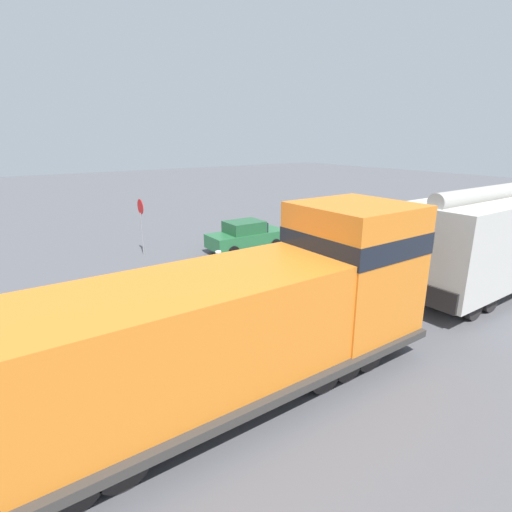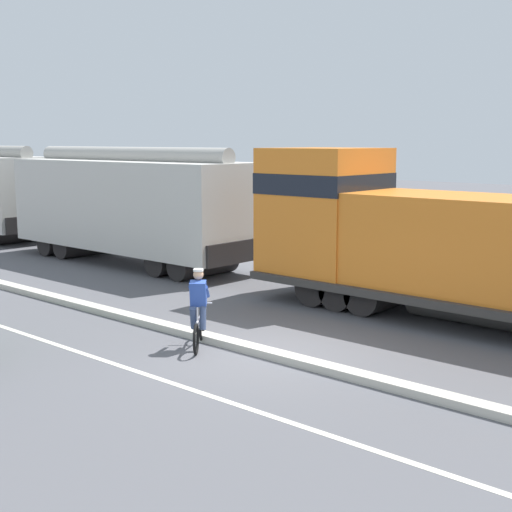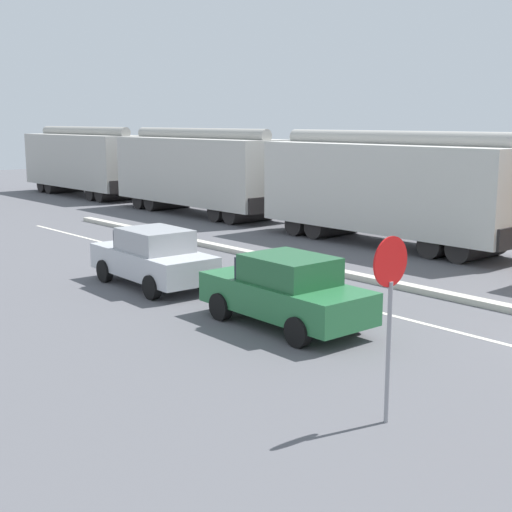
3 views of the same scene
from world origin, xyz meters
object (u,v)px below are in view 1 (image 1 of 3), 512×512
(hopper_car_lead, at_px, (501,237))
(parked_car_silver, at_px, (318,224))
(parked_car_green, at_px, (246,236))
(locomotive, at_px, (244,323))
(stop_sign, at_px, (141,216))
(cyclist, at_px, (218,274))

(hopper_car_lead, bearing_deg, parked_car_silver, 179.96)
(parked_car_green, bearing_deg, locomotive, -34.06)
(hopper_car_lead, xyz_separation_m, stop_sign, (-12.60, -10.02, -0.05))
(cyclist, xyz_separation_m, stop_sign, (-6.82, -0.49, 1.21))
(locomotive, distance_m, parked_car_green, 12.34)
(locomotive, bearing_deg, hopper_car_lead, 90.00)
(cyclist, bearing_deg, parked_car_silver, 115.08)
(hopper_car_lead, bearing_deg, cyclist, -121.20)
(parked_car_green, height_order, stop_sign, stop_sign)
(stop_sign, bearing_deg, parked_car_silver, 76.77)
(cyclist, relative_size, stop_sign, 0.60)
(locomotive, distance_m, cyclist, 6.42)
(parked_car_green, height_order, parked_car_silver, same)
(locomotive, height_order, parked_car_green, locomotive)
(parked_car_silver, xyz_separation_m, cyclist, (4.47, -9.54, 0.00))
(parked_car_green, distance_m, parked_car_silver, 5.27)
(locomotive, distance_m, parked_car_silver, 15.93)
(stop_sign, bearing_deg, hopper_car_lead, 38.49)
(hopper_car_lead, relative_size, parked_car_green, 2.50)
(locomotive, relative_size, cyclist, 6.77)
(locomotive, distance_m, hopper_car_lead, 12.16)
(parked_car_green, bearing_deg, stop_sign, -116.85)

